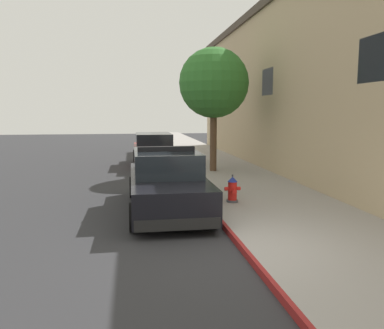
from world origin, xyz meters
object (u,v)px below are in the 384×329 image
fire_hydrant (232,189)px  street_tree (214,83)px  police_cruiser (167,182)px  parked_car_silver_ahead (154,151)px

fire_hydrant → street_tree: 6.56m
fire_hydrant → street_tree: (0.67, 5.66, 3.24)m
police_cruiser → street_tree: 6.94m
parked_car_silver_ahead → police_cruiser: bearing=-91.1°
police_cruiser → street_tree: size_ratio=0.96×
police_cruiser → parked_car_silver_ahead: 8.53m
police_cruiser → fire_hydrant: size_ratio=6.37×
police_cruiser → parked_car_silver_ahead: size_ratio=1.00×
parked_car_silver_ahead → fire_hydrant: size_ratio=6.37×
parked_car_silver_ahead → street_tree: 4.68m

